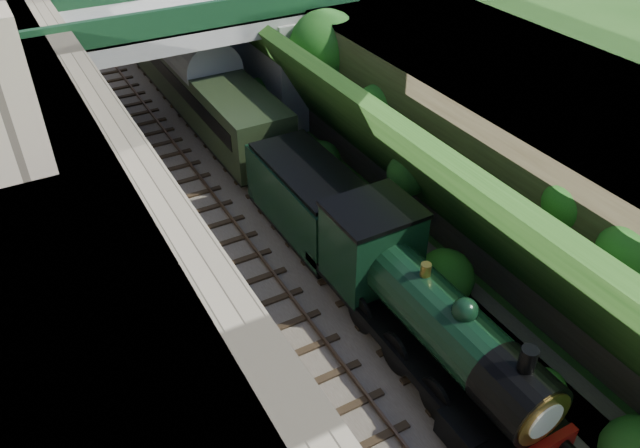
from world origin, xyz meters
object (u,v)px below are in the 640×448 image
(tree, at_px, (326,50))
(tender, at_px, (310,203))
(road_bridge, at_px, (197,52))
(locomotive, at_px, (424,313))

(tree, relative_size, tender, 1.10)
(tender, bearing_deg, road_bridge, 91.31)
(road_bridge, distance_m, tree, 6.56)
(road_bridge, relative_size, tree, 2.42)
(tree, bearing_deg, locomotive, -108.20)
(road_bridge, height_order, tender, road_bridge)
(locomotive, bearing_deg, tender, 90.00)
(road_bridge, relative_size, locomotive, 1.56)
(tender, bearing_deg, tree, 55.95)
(road_bridge, bearing_deg, locomotive, -89.21)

